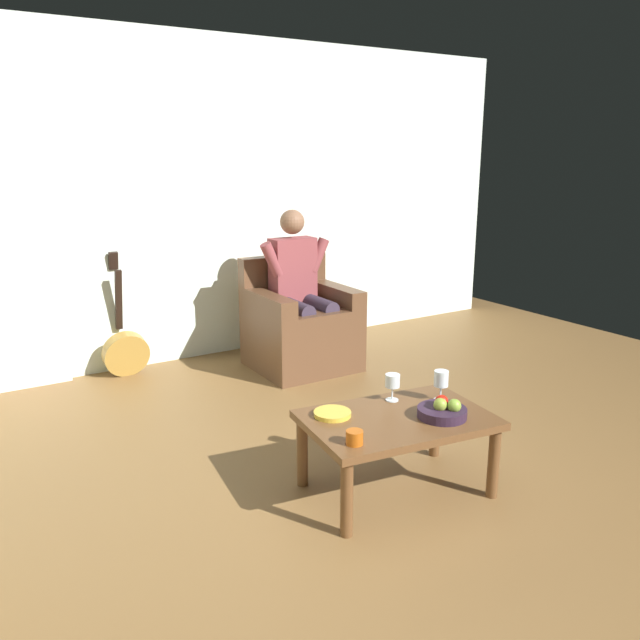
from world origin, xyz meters
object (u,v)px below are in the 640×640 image
Objects in this scene: wine_glass_near at (441,380)px; decorative_dish at (332,414)px; person_seated at (301,286)px; guitar at (125,349)px; fruit_bowl at (443,410)px; armchair at (300,328)px; candle_jar at (355,437)px; coffee_table at (397,427)px; wine_glass_far at (392,382)px.

decorative_dish is (0.62, -0.13, -0.10)m from wine_glass_near.
person_seated reaches higher than guitar.
guitar reaches higher than wine_glass_near.
person_seated is 2.04m from decorative_dish.
guitar is at bearing -23.04° from person_seated.
fruit_bowl is at bearing 107.92° from guitar.
guitar is at bearing -80.39° from decorative_dish.
armchair is 0.91× the size of guitar.
armchair is 0.36m from person_seated.
armchair reaches higher than candle_jar.
fruit_bowl reaches higher than coffee_table.
person_seated is 5.09× the size of fruit_bowl.
person_seated is 15.80× the size of candle_jar.
person_seated is (0.00, 0.02, 0.36)m from armchair.
armchair reaches higher than wine_glass_far.
armchair reaches higher than decorative_dish.
candle_jar is at bearing 15.61° from wine_glass_near.
guitar is (0.68, -2.56, -0.14)m from coffee_table.
person_seated is 1.98m from wine_glass_near.
wine_glass_near is at bearing 167.83° from decorative_dish.
coffee_table is at bearing -158.48° from candle_jar.
candle_jar is at bearing 66.25° from armchair.
wine_glass_near is 0.74m from candle_jar.
fruit_bowl is at bearing 145.90° from coffee_table.
wine_glass_far is at bearing -145.31° from candle_jar.
fruit_bowl is (-0.87, 2.69, 0.24)m from guitar.
coffee_table is 0.38m from wine_glass_near.
person_seated reaches higher than fruit_bowl.
decorative_dish is (0.88, 1.82, -0.25)m from person_seated.
armchair is 2.11m from coffee_table.
wine_glass_far is at bearing -179.32° from decorative_dish.
coffee_table is 1.04× the size of guitar.
armchair is 5.96× the size of wine_glass_far.
candle_jar is (0.37, 0.15, 0.09)m from coffee_table.
candle_jar reaches higher than decorative_dish.
wine_glass_near reaches higher than fruit_bowl.
wine_glass_near reaches higher than coffee_table.
decorative_dish is (0.39, 0.00, -0.09)m from wine_glass_far.
wine_glass_far reaches higher than coffee_table.
armchair is 5.29× the size of wine_glass_near.
person_seated reaches higher than coffee_table.
guitar is (1.28, -0.54, -0.11)m from armchair.
wine_glass_near is at bearing -164.39° from candle_jar.
wine_glass_far reaches higher than fruit_bowl.
guitar reaches higher than coffee_table.
fruit_bowl is at bearing 79.57° from armchair.
armchair is at bearing -90.00° from person_seated.
fruit_bowl is (0.15, 0.18, -0.08)m from wine_glass_near.
person_seated is at bearing -105.13° from wine_glass_far.
person_seated is 2.37m from candle_jar.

